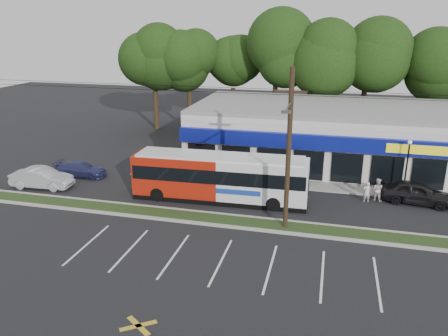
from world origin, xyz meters
The scene contains 15 objects.
ground centered at (0.00, 0.00, 0.00)m, with size 120.00×120.00×0.00m, color black.
grass_strip centered at (0.00, 1.00, 0.06)m, with size 40.00×1.60×0.12m, color #233415.
curb_south centered at (0.00, 0.15, 0.07)m, with size 40.00×0.25×0.14m, color #9E9E93.
curb_north centered at (0.00, 1.85, 0.07)m, with size 40.00×0.25×0.14m, color #9E9E93.
sidewalk centered at (5.00, 9.00, 0.05)m, with size 32.00×2.20×0.10m, color #9E9E93.
strip_mall centered at (5.50, 15.91, 2.65)m, with size 25.00×12.55×5.30m.
utility_pole centered at (2.83, 0.93, 5.41)m, with size 50.00×2.77×10.00m.
lamp_post centered at (11.00, 8.80, 2.67)m, with size 0.30×0.30×4.25m.
tree_line centered at (4.00, 26.00, 8.42)m, with size 46.76×6.76×11.83m.
metrobus centered at (-2.16, 4.50, 1.80)m, with size 12.71×3.09×3.39m.
car_dark centered at (11.64, 7.26, 0.81)m, with size 1.92×4.78×1.63m, color black.
car_silver centered at (-16.36, 3.50, 0.79)m, with size 1.68×4.81×1.58m, color #B6B7BE.
car_blue centered at (-14.86, 6.65, 0.63)m, with size 1.76×4.33×1.26m, color navy.
pedestrian_a centered at (8.20, 6.66, 0.76)m, with size 0.56×0.36×1.52m, color silver.
pedestrian_b centered at (8.94, 7.10, 0.85)m, with size 0.83×0.65×1.71m, color beige.
Camera 1 is at (5.36, -24.22, 12.31)m, focal length 35.00 mm.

